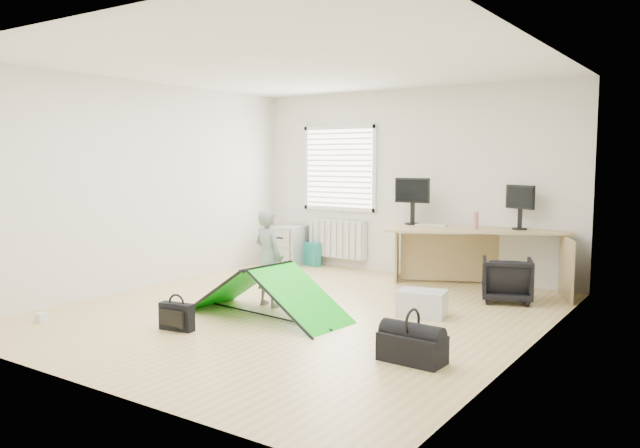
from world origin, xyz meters
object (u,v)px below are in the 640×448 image
Objects in this scene: office_chair at (507,280)px; laptop_bag at (177,317)px; kite at (267,291)px; storage_crate at (422,303)px; monitor_right at (520,213)px; person at (268,258)px; duffel_bag at (412,348)px; thermos at (476,220)px; desk at (475,258)px; filing_cabinet at (291,245)px; monitor_left at (413,207)px.

laptop_bag is at bearing 32.81° from office_chair.
kite reaches higher than storage_crate.
person is at bearing -105.61° from monitor_right.
kite is 2.02m from duffel_bag.
storage_crate is (0.04, -1.70, -0.76)m from thermos.
desk is 10.45× the size of thermos.
person is 2.47m from duffel_bag.
desk is 5.27× the size of monitor_right.
kite is at bearing 56.30° from laptop_bag.
person reaches higher than storage_crate.
duffel_bag is at bearing -103.17° from desk.
laptop_bag is at bearing -76.06° from filing_cabinet.
laptop_bag is (-1.78, -1.88, -0.00)m from storage_crate.
duffel_bag is at bearing 70.70° from office_chair.
storage_crate is (3.15, -1.84, -0.17)m from filing_cabinet.
desk is at bearing -114.07° from person.
monitor_left is 2.85m from kite.
desk reaches higher than office_chair.
thermos is at bearing -60.73° from office_chair.
filing_cabinet is 2.83m from person.
duffel_bag is (2.26, -0.90, -0.45)m from person.
duffel_bag is at bearing -63.10° from monitor_right.
storage_crate is at bearing -78.40° from monitor_right.
person is at bearing 132.65° from kite.
filing_cabinet is 0.55× the size of person.
laptop_bag is at bearing -133.47° from storage_crate.
thermos is 2.81m from person.
desk is at bearing 70.00° from kite.
desk is 4.03m from laptop_bag.
monitor_right reaches higher than office_chair.
storage_crate is 2.59m from laptop_bag.
thermos reaches higher than storage_crate.
duffel_bag is (0.13, -3.41, -0.88)m from monitor_right.
laptop_bag is at bearing -167.02° from duffel_bag.
person is 1.82m from storage_crate.
storage_crate is at bearing -66.44° from monitor_left.
kite is at bearing 168.78° from duffel_bag.
monitor_right reaches higher than laptop_bag.
desk is 3.70× the size of filing_cabinet.
monitor_left is at bearing 118.66° from duffel_bag.
desk is 2.82m from person.
monitor_right is at bearing 26.96° from thermos.
filing_cabinet is 1.14× the size of duffel_bag.
thermos is (3.11, -0.15, 0.59)m from filing_cabinet.
desk reaches higher than kite.
office_chair is at bearing -16.04° from filing_cabinet.
laptop_bag is (-0.42, -0.91, -0.14)m from kite.
desk is at bearing 91.67° from storage_crate.
filing_cabinet is at bearing 100.92° from laptop_bag.
office_chair is 1.06× the size of duffel_bag.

